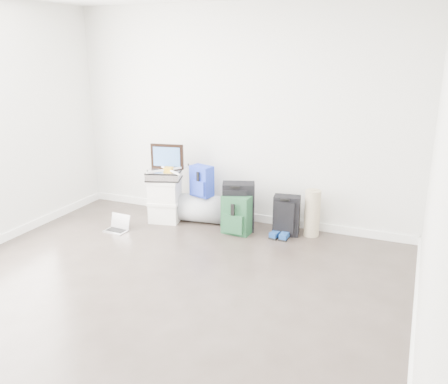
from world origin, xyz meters
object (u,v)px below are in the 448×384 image
at_px(carry_on, 286,216).
at_px(duffel_bag, 203,208).
at_px(boxes_stack, 165,200).
at_px(laptop, 118,227).
at_px(briefcase, 164,175).
at_px(large_suitcase, 238,207).

bearing_deg(carry_on, duffel_bag, 169.97).
relative_size(boxes_stack, duffel_bag, 0.96).
xyz_separation_m(boxes_stack, laptop, (-0.38, -0.52, -0.23)).
distance_m(briefcase, large_suitcase, 1.04).
distance_m(duffel_bag, large_suitcase, 0.54).
xyz_separation_m(briefcase, large_suitcase, (0.99, 0.08, -0.32)).
bearing_deg(large_suitcase, briefcase, 164.21).
distance_m(duffel_bag, laptop, 1.10).
xyz_separation_m(boxes_stack, carry_on, (1.58, 0.16, -0.04)).
height_order(duffel_bag, laptop, duffel_bag).
bearing_deg(laptop, large_suitcase, 27.21).
relative_size(duffel_bag, laptop, 2.05).
relative_size(briefcase, carry_on, 0.87).
relative_size(duffel_bag, carry_on, 1.20).
bearing_deg(duffel_bag, large_suitcase, -17.25).
bearing_deg(boxes_stack, briefcase, 0.00).
xyz_separation_m(briefcase, carry_on, (1.58, 0.16, -0.38)).
height_order(duffel_bag, carry_on, carry_on).
bearing_deg(boxes_stack, carry_on, -6.09).
bearing_deg(large_suitcase, laptop, -176.90).
bearing_deg(carry_on, briefcase, 176.34).
bearing_deg(briefcase, boxes_stack, 0.00).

